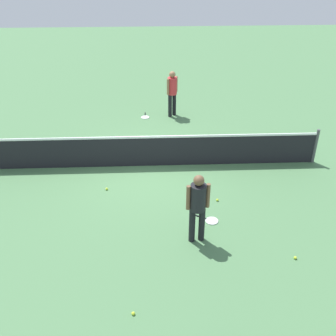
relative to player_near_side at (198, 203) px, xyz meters
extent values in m
plane|color=#4C7A4C|center=(-1.13, 3.39, -1.01)|extent=(40.00, 40.00, 0.00)
cylinder|color=#4C4C51|center=(3.87, 3.39, -0.47)|extent=(0.09, 0.09, 1.07)
cube|color=black|center=(-1.13, 3.39, -0.55)|extent=(10.00, 0.02, 0.91)
cube|color=white|center=(-1.13, 3.39, -0.07)|extent=(10.00, 0.04, 0.06)
cylinder|color=black|center=(0.11, 0.01, -0.58)|extent=(0.16, 0.16, 0.85)
cylinder|color=black|center=(-0.11, -0.01, -0.58)|extent=(0.16, 0.16, 0.85)
cylinder|color=black|center=(0.00, 0.00, 0.15)|extent=(0.38, 0.38, 0.62)
cylinder|color=brown|center=(0.21, 0.03, 0.17)|extent=(0.10, 0.10, 0.58)
cylinder|color=brown|center=(-0.21, -0.03, 0.17)|extent=(0.10, 0.10, 0.58)
sphere|color=brown|center=(0.00, 0.00, 0.58)|extent=(0.26, 0.26, 0.23)
cylinder|color=black|center=(-0.25, 7.02, -0.58)|extent=(0.20, 0.20, 0.85)
cylinder|color=black|center=(-0.09, 7.17, -0.58)|extent=(0.20, 0.20, 0.85)
cylinder|color=red|center=(-0.17, 7.10, 0.15)|extent=(0.48, 0.48, 0.62)
cylinder|color=#9E704C|center=(-0.33, 6.95, 0.17)|extent=(0.13, 0.13, 0.58)
cylinder|color=#9E704C|center=(-0.01, 7.24, 0.17)|extent=(0.13, 0.13, 0.58)
sphere|color=#9E704C|center=(-0.17, 7.10, 0.58)|extent=(0.32, 0.32, 0.23)
torus|color=white|center=(0.45, 0.65, -1.00)|extent=(0.43, 0.43, 0.02)
cylinder|color=silver|center=(0.45, 0.65, -1.00)|extent=(0.37, 0.37, 0.00)
cylinder|color=black|center=(0.20, 0.81, -0.99)|extent=(0.25, 0.18, 0.03)
torus|color=white|center=(-1.18, 6.96, -1.00)|extent=(0.32, 0.32, 0.02)
cylinder|color=silver|center=(-1.18, 6.96, -1.00)|extent=(0.27, 0.27, 0.00)
cylinder|color=black|center=(-1.19, 7.24, -0.99)|extent=(0.03, 0.28, 0.03)
sphere|color=#C6E033|center=(0.70, 1.48, -0.98)|extent=(0.07, 0.07, 0.07)
sphere|color=#C6E033|center=(-1.36, -2.01, -0.98)|extent=(0.07, 0.07, 0.07)
sphere|color=#C6E033|center=(2.04, -0.71, -0.98)|extent=(0.07, 0.07, 0.07)
sphere|color=#C6E033|center=(-2.20, 2.13, -0.98)|extent=(0.07, 0.07, 0.07)
camera|label=1|loc=(-0.95, -7.02, 5.04)|focal=43.29mm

